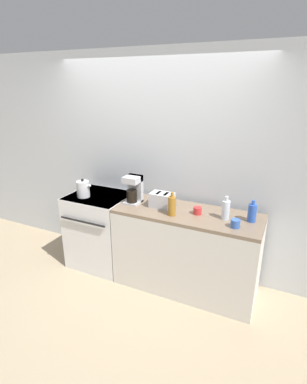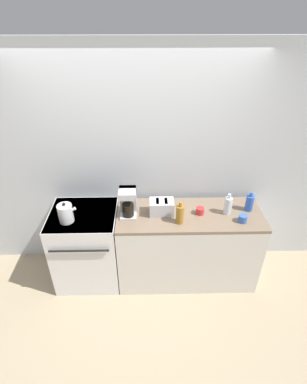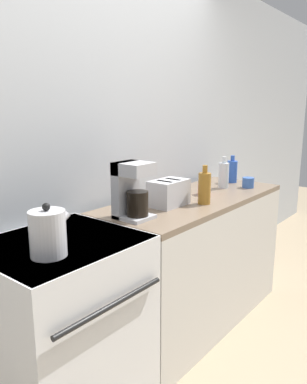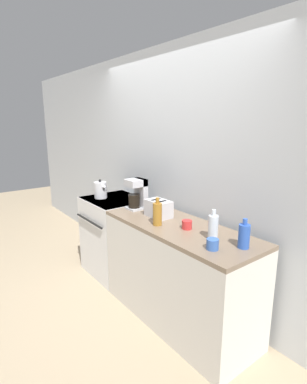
{
  "view_description": "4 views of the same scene",
  "coord_description": "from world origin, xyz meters",
  "views": [
    {
      "loc": [
        1.47,
        -2.48,
        2.22
      ],
      "look_at": [
        0.15,
        0.31,
        1.09
      ],
      "focal_mm": 28.0,
      "sensor_mm": 36.0,
      "label": 1
    },
    {
      "loc": [
        0.12,
        -2.24,
        2.88
      ],
      "look_at": [
        0.17,
        0.4,
        1.15
      ],
      "focal_mm": 28.0,
      "sensor_mm": 36.0,
      "label": 2
    },
    {
      "loc": [
        -1.6,
        -1.05,
        1.53
      ],
      "look_at": [
        0.11,
        0.32,
        1.04
      ],
      "focal_mm": 35.0,
      "sensor_mm": 36.0,
      "label": 3
    },
    {
      "loc": [
        2.42,
        -1.4,
        1.85
      ],
      "look_at": [
        0.08,
        0.38,
        1.14
      ],
      "focal_mm": 28.0,
      "sensor_mm": 36.0,
      "label": 4
    }
  ],
  "objects": [
    {
      "name": "bottle_blue",
      "position": [
        1.2,
        0.36,
        1.03
      ],
      "size": [
        0.08,
        0.08,
        0.22
      ],
      "color": "#2D56B7",
      "rests_on": "counter_block"
    },
    {
      "name": "bottle_amber",
      "position": [
        0.43,
        0.16,
        1.04
      ],
      "size": [
        0.08,
        0.08,
        0.25
      ],
      "color": "#9E6B23",
      "rests_on": "counter_block"
    },
    {
      "name": "toaster",
      "position": [
        0.25,
        0.31,
        1.01
      ],
      "size": [
        0.25,
        0.17,
        0.16
      ],
      "color": "#BCBCC1",
      "rests_on": "counter_block"
    },
    {
      "name": "cup_blue",
      "position": [
        1.08,
        0.16,
        0.97
      ],
      "size": [
        0.09,
        0.09,
        0.08
      ],
      "color": "#3860B2",
      "rests_on": "counter_block"
    },
    {
      "name": "bottle_clear",
      "position": [
        0.95,
        0.3,
        1.03
      ],
      "size": [
        0.08,
        0.08,
        0.24
      ],
      "color": "silver",
      "rests_on": "counter_block"
    },
    {
      "name": "cup_red",
      "position": [
        0.66,
        0.3,
        0.97
      ],
      "size": [
        0.09,
        0.09,
        0.08
      ],
      "color": "red",
      "rests_on": "counter_block"
    },
    {
      "name": "counter_block",
      "position": [
        0.56,
        0.3,
        0.47
      ],
      "size": [
        1.56,
        0.6,
        0.93
      ],
      "color": "silver",
      "rests_on": "ground_plane"
    },
    {
      "name": "kettle",
      "position": [
        -0.73,
        0.21,
        1.03
      ],
      "size": [
        0.19,
        0.15,
        0.23
      ],
      "color": "silver",
      "rests_on": "stove"
    },
    {
      "name": "ground_plane",
      "position": [
        0.0,
        0.0,
        0.0
      ],
      "size": [
        12.0,
        12.0,
        0.0
      ],
      "primitive_type": "plane",
      "color": "tan"
    },
    {
      "name": "coffee_maker",
      "position": [
        -0.1,
        0.31,
        1.1
      ],
      "size": [
        0.17,
        0.19,
        0.32
      ],
      "color": "#B7B7BC",
      "rests_on": "counter_block"
    },
    {
      "name": "stove",
      "position": [
        -0.59,
        0.32,
        0.48
      ],
      "size": [
        0.72,
        0.68,
        0.93
      ],
      "color": "silver",
      "rests_on": "ground_plane"
    },
    {
      "name": "wall_back",
      "position": [
        0.0,
        0.7,
        1.3
      ],
      "size": [
        8.0,
        0.05,
        2.6
      ],
      "color": "silver",
      "rests_on": "ground_plane"
    }
  ]
}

